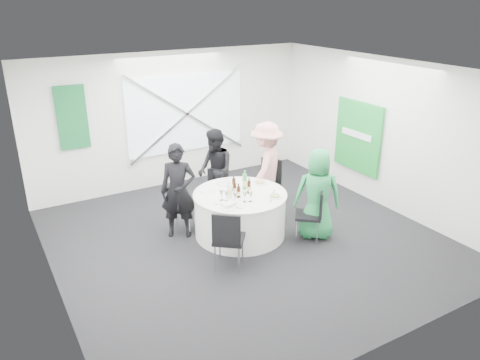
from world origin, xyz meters
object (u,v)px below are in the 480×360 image
chair_back (219,187)px  person_man_back (215,170)px  banquet_table (240,214)px  chair_back_left (178,204)px  chair_front_left (228,236)px  person_man_back_left (178,191)px  chair_back_right (269,180)px  person_woman_pink (266,167)px  chair_front_right (313,211)px  clear_water_bottle (229,191)px  person_woman_green (318,194)px  green_water_bottle (245,182)px

chair_back → person_man_back: (-0.02, 0.08, 0.30)m
banquet_table → chair_back: bearing=81.8°
chair_back_left → chair_front_left: bearing=-135.7°
chair_back_left → person_man_back_left: 0.37m
chair_back_left → person_man_back: person_man_back is taller
chair_back_right → person_woman_pink: (-0.05, 0.03, 0.28)m
banquet_table → person_man_back: size_ratio=1.00×
chair_front_right → clear_water_bottle: size_ratio=3.08×
chair_front_right → person_man_back_left: 2.25m
chair_front_left → person_woman_green: bearing=-135.2°
person_woman_pink → green_water_bottle: (-0.80, -0.56, 0.05)m
green_water_bottle → chair_front_right: bearing=-48.6°
chair_back → chair_front_right: bearing=-58.2°
person_man_back_left → person_woman_green: size_ratio=1.04×
chair_back_right → person_woman_pink: person_woman_pink is taller
chair_back_right → chair_front_right: bearing=-35.6°
person_woman_pink → chair_back_right: bearing=116.7°
chair_back_left → chair_front_right: size_ratio=0.94×
chair_back_right → person_man_back_left: (-1.90, -0.15, 0.24)m
chair_front_right → person_man_back_left: size_ratio=0.56×
banquet_table → chair_back_left: (-0.83, 0.69, 0.11)m
banquet_table → chair_back_left: 1.09m
person_man_back → green_water_bottle: (0.04, -1.01, 0.12)m
chair_back_right → person_woman_pink: bearing=-151.0°
chair_back_right → chair_front_left: 2.30m
chair_back_right → person_man_back: (-0.88, 0.48, 0.22)m
person_woman_green → banquet_table: bearing=0.0°
chair_back_left → chair_front_left: (0.12, -1.56, 0.07)m
chair_back_right → chair_front_left: bearing=-81.5°
banquet_table → chair_back_right: bearing=33.0°
banquet_table → person_man_back: (0.13, 1.14, 0.40)m
chair_back → chair_front_left: chair_front_left is taller
banquet_table → person_man_back_left: size_ratio=0.97×
chair_back_left → green_water_bottle: 1.22m
clear_water_bottle → person_woman_pink: bearing=31.8°
banquet_table → person_man_back: 1.21m
chair_front_left → person_woman_green: 1.80m
banquet_table → chair_back: size_ratio=1.90×
person_man_back_left → banquet_table: bearing=-0.0°
person_man_back_left → green_water_bottle: bearing=9.7°
person_man_back → chair_front_right: bearing=29.7°
banquet_table → chair_front_right: bearing=-38.9°
chair_front_right → person_woman_green: (0.12, 0.07, 0.25)m
clear_water_bottle → chair_back: bearing=70.6°
chair_back_right → person_man_back: bearing=-151.5°
chair_front_right → chair_front_left: bearing=-47.5°
person_man_back_left → green_water_bottle: 1.12m
chair_back → banquet_table: bearing=-90.0°
chair_back → chair_front_left: (-0.86, -1.92, 0.09)m
chair_front_left → green_water_bottle: 1.36m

